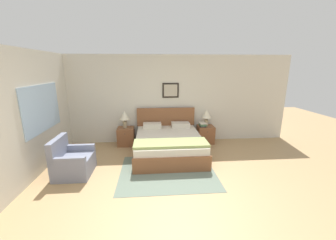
% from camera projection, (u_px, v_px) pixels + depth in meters
% --- Properties ---
extents(ground_plane, '(16.00, 16.00, 0.00)m').
position_uv_depth(ground_plane, '(170.00, 199.00, 3.59)').
color(ground_plane, tan).
extents(wall_back, '(7.82, 0.09, 2.60)m').
position_uv_depth(wall_back, '(161.00, 99.00, 6.17)').
color(wall_back, beige).
rests_on(wall_back, ground_plane).
extents(wall_left, '(0.08, 5.37, 2.60)m').
position_uv_depth(wall_left, '(39.00, 111.00, 4.49)').
color(wall_left, beige).
rests_on(wall_left, ground_plane).
extents(area_rug_main, '(2.07, 1.72, 0.01)m').
position_uv_depth(area_rug_main, '(168.00, 172.00, 4.53)').
color(area_rug_main, slate).
rests_on(area_rug_main, ground_plane).
extents(bed, '(1.73, 2.01, 1.06)m').
position_uv_depth(bed, '(169.00, 144.00, 5.40)').
color(bed, brown).
rests_on(bed, ground_plane).
extents(armchair, '(0.71, 0.80, 0.82)m').
position_uv_depth(armchair, '(72.00, 162.00, 4.38)').
color(armchair, gray).
rests_on(armchair, ground_plane).
extents(nightstand_near_window, '(0.47, 0.46, 0.53)m').
position_uv_depth(nightstand_near_window, '(126.00, 136.00, 6.06)').
color(nightstand_near_window, brown).
rests_on(nightstand_near_window, ground_plane).
extents(nightstand_by_door, '(0.47, 0.46, 0.53)m').
position_uv_depth(nightstand_by_door, '(205.00, 134.00, 6.25)').
color(nightstand_by_door, brown).
rests_on(nightstand_by_door, ground_plane).
extents(table_lamp_near_window, '(0.27, 0.27, 0.50)m').
position_uv_depth(table_lamp_near_window, '(125.00, 116.00, 5.91)').
color(table_lamp_near_window, gray).
rests_on(table_lamp_near_window, nightstand_near_window).
extents(table_lamp_by_door, '(0.27, 0.27, 0.50)m').
position_uv_depth(table_lamp_by_door, '(207.00, 115.00, 6.10)').
color(table_lamp_by_door, gray).
rests_on(table_lamp_by_door, nightstand_by_door).
extents(book_thick_bottom, '(0.20, 0.24, 0.03)m').
position_uv_depth(book_thick_bottom, '(203.00, 126.00, 6.13)').
color(book_thick_bottom, '#232328').
rests_on(book_thick_bottom, nightstand_by_door).
extents(book_hardcover_middle, '(0.21, 0.23, 0.04)m').
position_uv_depth(book_hardcover_middle, '(203.00, 125.00, 6.12)').
color(book_hardcover_middle, '#4C7551').
rests_on(book_hardcover_middle, book_thick_bottom).
extents(book_novel_upper, '(0.18, 0.23, 0.03)m').
position_uv_depth(book_novel_upper, '(203.00, 124.00, 6.11)').
color(book_novel_upper, '#4C7551').
rests_on(book_novel_upper, book_hardcover_middle).
extents(book_slim_near_top, '(0.22, 0.27, 0.03)m').
position_uv_depth(book_slim_near_top, '(203.00, 123.00, 6.11)').
color(book_slim_near_top, silver).
rests_on(book_slim_near_top, book_novel_upper).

